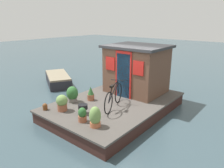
% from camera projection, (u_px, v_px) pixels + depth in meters
% --- Properties ---
extents(ground_plane, '(60.00, 60.00, 0.00)m').
position_uv_depth(ground_plane, '(115.00, 112.00, 8.01)').
color(ground_plane, '#384C54').
extents(houseboat_deck, '(5.01, 3.32, 0.47)m').
position_uv_depth(houseboat_deck, '(115.00, 106.00, 7.94)').
color(houseboat_deck, '#4C4742').
rests_on(houseboat_deck, ground_plane).
extents(houseboat_cabin, '(2.01, 2.36, 1.93)m').
position_uv_depth(houseboat_cabin, '(137.00, 69.00, 8.61)').
color(houseboat_cabin, brown).
rests_on(houseboat_cabin, houseboat_deck).
extents(bicycle, '(1.65, 0.69, 0.88)m').
position_uv_depth(bicycle, '(114.00, 97.00, 7.13)').
color(bicycle, black).
rests_on(bicycle, houseboat_deck).
extents(potted_plant_geranium, '(0.42, 0.42, 0.59)m').
position_uv_depth(potted_plant_geranium, '(72.00, 94.00, 7.68)').
color(potted_plant_geranium, slate).
rests_on(potted_plant_geranium, houseboat_deck).
extents(potted_plant_ivy, '(0.25, 0.25, 0.44)m').
position_uv_depth(potted_plant_ivy, '(82.00, 115.00, 6.21)').
color(potted_plant_ivy, '#935138').
rests_on(potted_plant_ivy, houseboat_deck).
extents(potted_plant_mint, '(0.26, 0.26, 0.53)m').
position_uv_depth(potted_plant_mint, '(91.00, 94.00, 7.85)').
color(potted_plant_mint, '#935138').
rests_on(potted_plant_mint, houseboat_deck).
extents(potted_plant_basil, '(0.33, 0.33, 0.60)m').
position_uv_depth(potted_plant_basil, '(95.00, 117.00, 5.90)').
color(potted_plant_basil, '#B2603D').
rests_on(potted_plant_basil, houseboat_deck).
extents(potted_plant_rosemary, '(0.38, 0.38, 0.55)m').
position_uv_depth(potted_plant_rosemary, '(62.00, 102.00, 6.94)').
color(potted_plant_rosemary, '#935138').
rests_on(potted_plant_rosemary, houseboat_deck).
extents(charcoal_grill, '(0.30, 0.30, 0.31)m').
position_uv_depth(charcoal_grill, '(83.00, 107.00, 6.73)').
color(charcoal_grill, black).
rests_on(charcoal_grill, houseboat_deck).
extents(mooring_bollard, '(0.16, 0.16, 0.23)m').
position_uv_depth(mooring_bollard, '(45.00, 107.00, 7.04)').
color(mooring_bollard, brown).
rests_on(mooring_bollard, houseboat_deck).
extents(dinghy_boat, '(2.19, 2.75, 0.54)m').
position_uv_depth(dinghy_boat, '(58.00, 79.00, 11.40)').
color(dinghy_boat, '#232328').
rests_on(dinghy_boat, ground_plane).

